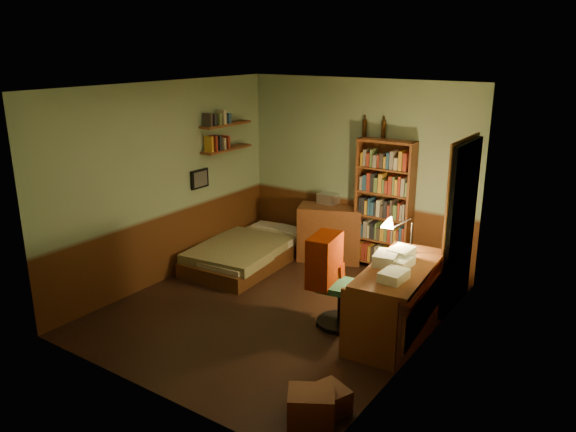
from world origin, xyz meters
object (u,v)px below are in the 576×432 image
Objects in this scene: bed at (248,244)px; dresser at (330,233)px; office_chair at (341,288)px; cardboard_box_a at (311,407)px; cardboard_box_b at (331,399)px; desk_lamp at (412,227)px; mini_stereo at (328,198)px; bookshelf at (384,207)px; desk at (398,301)px.

bed is 1.21m from dresser.
dresser is 2.02m from office_chair.
cardboard_box_a reaches higher than cardboard_box_b.
desk_lamp is at bearing 92.52° from cardboard_box_a.
dresser is 2.36× the size of cardboard_box_a.
dresser is 3.58m from cardboard_box_b.
dresser reaches higher than bed.
mini_stereo is 3.82m from cardboard_box_b.
bookshelf is 1.23× the size of desk.
cardboard_box_b is (0.15, -2.01, -0.98)m from desk_lamp.
desk_lamp is 0.67× the size of office_chair.
desk_lamp reaches higher than mini_stereo.
mini_stereo is at bearing 129.23° from desk_lamp.
bed reaches higher than cardboard_box_a.
cardboard_box_a is (0.64, -1.63, -0.30)m from office_chair.
desk_lamp is at bearing -33.27° from mini_stereo.
bookshelf is 3.61m from cardboard_box_a.
dresser is 0.50× the size of bookshelf.
cardboard_box_a is 0.24m from cardboard_box_b.
bed is at bearing 147.35° from office_chair.
office_chair is at bearing -27.33° from bed.
mini_stereo is (-0.12, 0.12, 0.48)m from dresser.
cardboard_box_b is (1.92, -3.20, -0.77)m from mini_stereo.
cardboard_box_a is (1.87, -3.43, -0.74)m from mini_stereo.
desk_lamp reaches higher than desk.
mini_stereo reaches higher than cardboard_box_a.
bed is 1.35m from mini_stereo.
bookshelf is at bearing 107.96° from cardboard_box_b.
bed is 2.20m from office_chair.
office_chair is at bearing -82.23° from bookshelf.
bookshelf reaches higher than cardboard_box_b.
mini_stereo is at bearing 174.53° from bookshelf.
bed is 3.18× the size of desk_lamp.
cardboard_box_b is (1.80, -3.08, -0.29)m from dresser.
mini_stereo is 0.30× the size of office_chair.
office_chair is at bearing -147.81° from desk_lamp.
cardboard_box_a is (0.10, -2.25, -0.95)m from desk_lamp.
dresser is 0.51m from mini_stereo.
cardboard_box_b is at bearing -72.47° from office_chair.
bookshelf is at bearing 24.17° from bed.
bed is 3.65m from cardboard_box_a.
desk is at bearing -96.74° from desk_lamp.
desk is (1.85, -1.65, -0.48)m from mini_stereo.
dresser is 3.75m from cardboard_box_a.
bookshelf is 4.74× the size of cardboard_box_a.
cardboard_box_b is at bearing -58.37° from mini_stereo.
bed is at bearing 159.20° from desk.
cardboard_box_a is 1.25× the size of cardboard_box_b.
bookshelf is at bearing 115.30° from desk.
bed is 1.04× the size of bookshelf.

